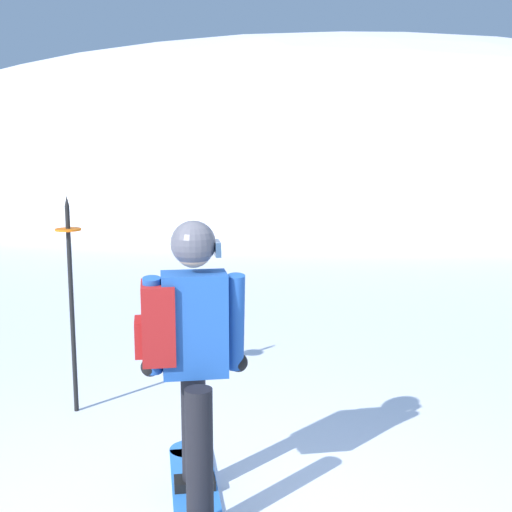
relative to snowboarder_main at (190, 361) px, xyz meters
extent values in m
ellipsoid|color=white|center=(1.24, 28.88, -0.92)|extent=(43.26, 38.93, 12.67)
cube|color=blue|center=(0.03, 0.01, -0.91)|extent=(0.64, 1.58, 0.02)
cylinder|color=blue|center=(-0.15, 0.76, -0.91)|extent=(0.28, 0.28, 0.02)
cube|color=black|center=(-0.03, 0.24, -0.86)|extent=(0.28, 0.20, 0.06)
cylinder|color=black|center=(-0.03, 0.24, -0.48)|extent=(0.15, 0.15, 0.82)
cylinder|color=black|center=(0.09, -0.23, -0.48)|extent=(0.15, 0.15, 0.82)
cube|color=#1E4C9E|center=(0.03, 0.01, 0.22)|extent=(0.40, 0.30, 0.58)
cylinder|color=#1E4C9E|center=(-0.19, -0.05, 0.22)|extent=(0.14, 0.20, 0.57)
cylinder|color=#1E4C9E|center=(0.25, 0.06, 0.22)|extent=(0.14, 0.20, 0.57)
sphere|color=black|center=(-0.22, -0.01, -0.03)|extent=(0.11, 0.11, 0.11)
sphere|color=black|center=(0.26, 0.10, -0.03)|extent=(0.11, 0.11, 0.11)
cube|color=maroon|center=(-0.16, -0.04, 0.24)|extent=(0.24, 0.31, 0.44)
cube|color=maroon|center=(-0.26, -0.06, 0.16)|extent=(0.11, 0.21, 0.20)
sphere|color=tan|center=(0.03, 0.01, 0.64)|extent=(0.21, 0.21, 0.21)
sphere|color=#4C4C56|center=(0.03, 0.01, 0.67)|extent=(0.25, 0.25, 0.25)
cube|color=navy|center=(0.16, 0.04, 0.64)|extent=(0.07, 0.17, 0.08)
cylinder|color=black|center=(-1.18, 1.41, -0.10)|extent=(0.04, 0.04, 1.64)
cylinder|color=orange|center=(-1.18, 1.41, 0.55)|extent=(0.20, 0.20, 0.02)
cone|color=black|center=(-1.18, 1.41, 0.77)|extent=(0.04, 0.04, 0.08)
camera|label=1|loc=(0.67, -3.62, 1.24)|focal=47.79mm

